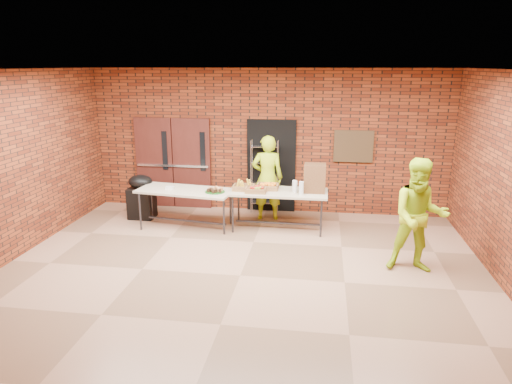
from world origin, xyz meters
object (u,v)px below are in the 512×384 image
Objects in this scene: volunteer_man at (419,216)px; table_left at (185,193)px; wire_rack at (264,177)px; covered_grill at (141,197)px; table_right at (278,194)px; volunteer_woman at (267,178)px; coffee_dispenser at (315,178)px.

table_left is at bearing 162.00° from volunteer_man.
volunteer_man is (2.83, -2.70, 0.11)m from wire_rack.
wire_rack is 1.71× the size of covered_grill.
wire_rack is 1.16m from table_right.
table_right is at bearing 108.73° from volunteer_woman.
table_left is 4.56m from volunteer_man.
table_left is (-1.48, -1.22, -0.09)m from wire_rack.
table_right is (1.89, 0.14, 0.01)m from table_left.
table_right is at bearing -75.95° from wire_rack.
table_left is 1.24m from covered_grill.
coffee_dispenser is at bearing 11.90° from table_left.
table_left is at bearing -19.49° from covered_grill.
wire_rack reaches higher than covered_grill.
table_right is 3.05m from covered_grill.
covered_grill is at bearing 0.79° from volunteer_woman.
table_right is 2.92m from volunteer_man.
coffee_dispenser is 3.81m from covered_grill.
table_right reaches higher than table_left.
covered_grill is at bearing -170.04° from wire_rack.
covered_grill is at bearing 161.69° from volunteer_man.
table_left is 1.11× the size of volunteer_woman.
wire_rack is 0.90× the size of volunteer_woman.
wire_rack is at bearing 17.94° from covered_grill.
wire_rack is 2.75m from covered_grill.
volunteer_woman is 0.98× the size of volunteer_man.
covered_grill is at bearing 167.14° from table_left.
covered_grill is 5.79m from volunteer_man.
table_left is 2.65m from coffee_dispenser.
covered_grill reaches higher than table_left.
wire_rack reaches higher than table_right.
wire_rack is 0.81× the size of table_left.
covered_grill is (-3.75, 0.23, -0.61)m from coffee_dispenser.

